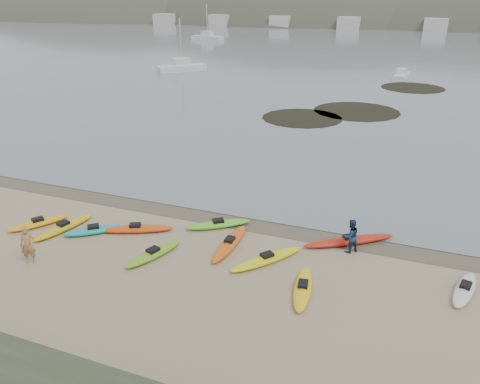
% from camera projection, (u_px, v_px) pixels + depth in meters
% --- Properties ---
extents(ground, '(600.00, 600.00, 0.00)m').
position_uv_depth(ground, '(240.00, 217.00, 25.42)').
color(ground, tan).
rests_on(ground, ground).
extents(wet_sand, '(60.00, 60.00, 0.00)m').
position_uv_depth(wet_sand, '(238.00, 220.00, 25.16)').
color(wet_sand, brown).
rests_on(wet_sand, ground).
extents(water, '(1200.00, 1200.00, 0.00)m').
position_uv_depth(water, '(418.00, 13.00, 282.81)').
color(water, slate).
rests_on(water, ground).
extents(kayaks, '(22.31, 8.00, 0.34)m').
position_uv_depth(kayaks, '(207.00, 244.00, 22.41)').
color(kayaks, red).
rests_on(kayaks, ground).
extents(person_west, '(0.79, 0.70, 1.81)m').
position_uv_depth(person_west, '(28.00, 245.00, 20.81)').
color(person_west, '#B08146').
rests_on(person_west, ground).
extents(person_east, '(1.02, 1.01, 1.66)m').
position_uv_depth(person_east, '(351.00, 236.00, 21.74)').
color(person_east, navy).
rests_on(person_east, ground).
extents(kelp_mats, '(17.24, 28.28, 0.04)m').
position_uv_depth(kelp_mats, '(362.00, 105.00, 50.96)').
color(kelp_mats, black).
rests_on(kelp_mats, water).
extents(moored_boats, '(102.88, 71.28, 1.19)m').
position_uv_depth(moored_boats, '(389.00, 53.00, 90.31)').
color(moored_boats, silver).
rests_on(moored_boats, ground).
extents(far_town, '(199.00, 5.00, 4.00)m').
position_uv_depth(far_town, '(424.00, 25.00, 147.05)').
color(far_town, beige).
rests_on(far_town, ground).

